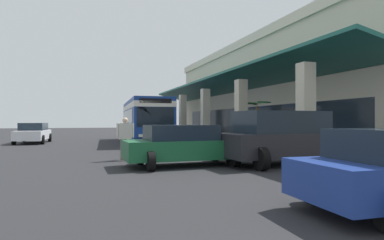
{
  "coord_description": "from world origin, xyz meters",
  "views": [
    {
      "loc": [
        21.5,
        -5.28,
        1.61
      ],
      "look_at": [
        0.69,
        1.7,
        1.68
      ],
      "focal_mm": 30.79,
      "sensor_mm": 36.0,
      "label": 1
    }
  ],
  "objects_px": {
    "parked_sedan_green": "(185,145)",
    "parked_sedan_white": "(33,133)",
    "transit_bus": "(145,118)",
    "pedestrian": "(125,136)",
    "potted_palm": "(257,139)",
    "parked_suv_charcoal": "(283,137)"
  },
  "relations": [
    {
      "from": "parked_sedan_green",
      "to": "potted_palm",
      "type": "relative_size",
      "value": 1.6
    },
    {
      "from": "pedestrian",
      "to": "parked_sedan_green",
      "type": "bearing_deg",
      "value": 38.21
    },
    {
      "from": "parked_sedan_white",
      "to": "potted_palm",
      "type": "xyz_separation_m",
      "value": [
        9.97,
        12.76,
        -0.17
      ]
    },
    {
      "from": "parked_sedan_white",
      "to": "parked_sedan_green",
      "type": "xyz_separation_m",
      "value": [
        15.09,
        6.88,
        0.0
      ]
    },
    {
      "from": "parked_sedan_green",
      "to": "parked_suv_charcoal",
      "type": "distance_m",
      "value": 3.64
    },
    {
      "from": "parked_sedan_white",
      "to": "parked_sedan_green",
      "type": "distance_m",
      "value": 16.59
    },
    {
      "from": "transit_bus",
      "to": "parked_sedan_white",
      "type": "distance_m",
      "value": 8.12
    },
    {
      "from": "parked_sedan_green",
      "to": "potted_palm",
      "type": "bearing_deg",
      "value": 131.07
    },
    {
      "from": "parked_sedan_green",
      "to": "pedestrian",
      "type": "xyz_separation_m",
      "value": [
        -2.32,
        -1.83,
        0.25
      ]
    },
    {
      "from": "parked_sedan_white",
      "to": "transit_bus",
      "type": "bearing_deg",
      "value": 78.68
    },
    {
      "from": "transit_bus",
      "to": "pedestrian",
      "type": "height_order",
      "value": "transit_bus"
    },
    {
      "from": "transit_bus",
      "to": "pedestrian",
      "type": "bearing_deg",
      "value": -14.23
    },
    {
      "from": "parked_sedan_white",
      "to": "pedestrian",
      "type": "xyz_separation_m",
      "value": [
        12.76,
        5.05,
        0.25
      ]
    },
    {
      "from": "transit_bus",
      "to": "pedestrian",
      "type": "distance_m",
      "value": 11.57
    },
    {
      "from": "parked_sedan_green",
      "to": "parked_sedan_white",
      "type": "bearing_deg",
      "value": -155.47
    },
    {
      "from": "parked_sedan_white",
      "to": "pedestrian",
      "type": "bearing_deg",
      "value": 21.6
    },
    {
      "from": "parked_sedan_green",
      "to": "pedestrian",
      "type": "distance_m",
      "value": 2.97
    },
    {
      "from": "parked_sedan_white",
      "to": "potted_palm",
      "type": "bearing_deg",
      "value": 52.02
    },
    {
      "from": "transit_bus",
      "to": "potted_palm",
      "type": "xyz_separation_m",
      "value": [
        8.39,
        4.87,
        -1.27
      ]
    },
    {
      "from": "parked_suv_charcoal",
      "to": "pedestrian",
      "type": "distance_m",
      "value": 6.23
    },
    {
      "from": "parked_suv_charcoal",
      "to": "parked_sedan_white",
      "type": "bearing_deg",
      "value": -146.89
    },
    {
      "from": "potted_palm",
      "to": "parked_sedan_green",
      "type": "bearing_deg",
      "value": -48.93
    }
  ]
}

